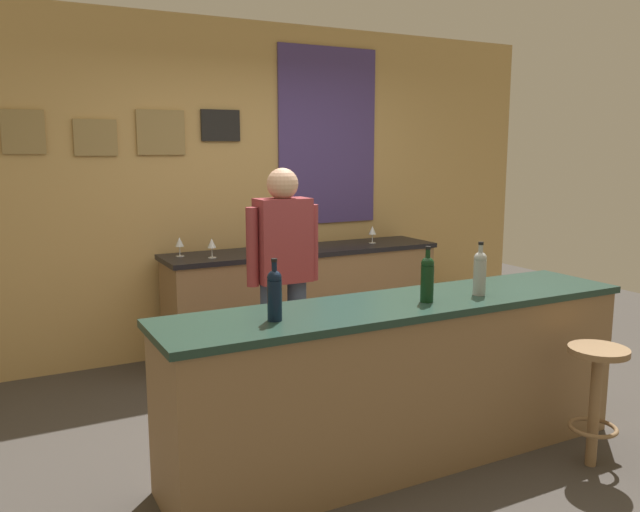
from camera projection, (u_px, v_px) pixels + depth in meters
The scene contains 13 objects.
ground_plane at pixel (364, 431), 4.04m from camera, with size 10.00×10.00×0.00m, color #423D38.
back_wall at pixel (244, 187), 5.58m from camera, with size 6.00×0.09×2.80m.
bar_counter at pixel (403, 381), 3.61m from camera, with size 2.76×0.60×0.92m.
side_counter at pixel (304, 300), 5.58m from camera, with size 2.41×0.56×0.90m.
bartender at pixel (283, 270), 4.33m from camera, with size 0.52×0.21×1.62m.
bar_stool at pixel (596, 386), 3.53m from camera, with size 0.32×0.32×0.68m.
wine_bottle_a at pixel (275, 293), 3.11m from camera, with size 0.07×0.07×0.31m.
wine_bottle_b at pixel (427, 277), 3.49m from camera, with size 0.07×0.07×0.31m.
wine_bottle_c at pixel (480, 271), 3.66m from camera, with size 0.07×0.07×0.31m.
wine_glass_a at pixel (180, 243), 5.09m from camera, with size 0.07×0.07×0.16m.
wine_glass_b at pixel (212, 244), 5.02m from camera, with size 0.07×0.07×0.16m.
wine_glass_c at pixel (297, 236), 5.46m from camera, with size 0.07×0.07×0.16m.
wine_glass_d at pixel (372, 231), 5.80m from camera, with size 0.07×0.07×0.16m.
Camera 1 is at (-2.01, -3.23, 1.75)m, focal length 36.27 mm.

